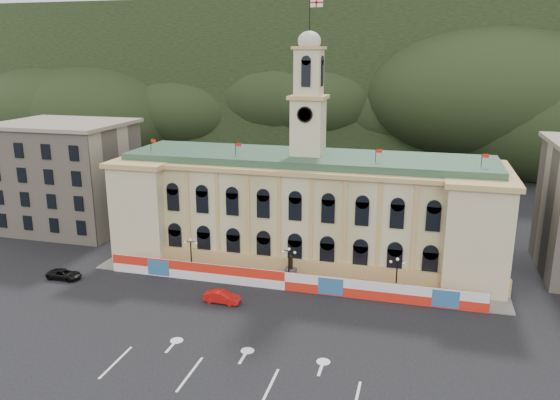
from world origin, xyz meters
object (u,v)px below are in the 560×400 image
(statue, at_px, (291,273))
(red_sedan, at_px, (222,297))
(lamp_center, at_px, (289,262))
(black_suv, at_px, (64,274))

(statue, distance_m, red_sedan, 10.83)
(statue, relative_size, red_sedan, 0.79)
(statue, height_order, lamp_center, lamp_center)
(black_suv, bearing_deg, red_sedan, -93.38)
(statue, height_order, black_suv, statue)
(statue, distance_m, black_suv, 30.88)
(lamp_center, bearing_deg, black_suv, -168.12)
(lamp_center, distance_m, black_suv, 30.75)
(lamp_center, height_order, black_suv, lamp_center)
(lamp_center, bearing_deg, red_sedan, -131.01)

